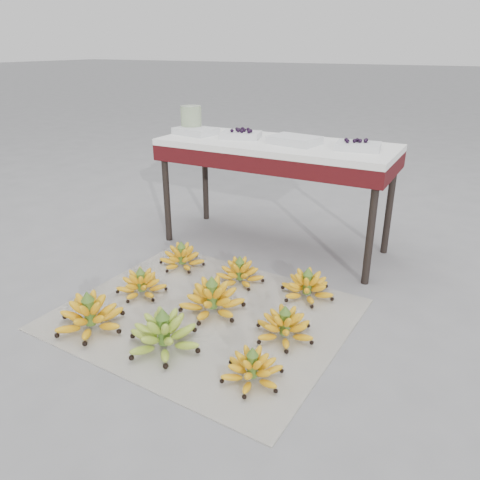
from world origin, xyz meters
The scene contains 17 objects.
ground centered at (0.00, 0.00, 0.00)m, with size 60.00×60.00×0.00m, color slate.
newspaper_mat centered at (-0.06, 0.02, 0.00)m, with size 1.25×1.05×0.01m, color white.
bunch_front_left centered at (-0.43, -0.31, 0.07)m, with size 0.38×0.38×0.18m.
bunch_front_center centered at (-0.07, -0.28, 0.07)m, with size 0.32×0.32×0.19m.
bunch_front_right centered at (0.34, -0.29, 0.05)m, with size 0.29×0.29×0.14m.
bunch_mid_left centered at (-0.44, 0.03, 0.06)m, with size 0.27×0.27×0.15m.
bunch_mid_center centered at (-0.04, 0.06, 0.07)m, with size 0.38×0.38×0.18m.
bunch_mid_right centered at (0.34, 0.02, 0.06)m, with size 0.27×0.27×0.16m.
bunch_back_left centered at (-0.44, 0.39, 0.06)m, with size 0.26×0.26×0.15m.
bunch_back_center centered at (-0.06, 0.37, 0.06)m, with size 0.31×0.31×0.15m.
bunch_back_right centered at (0.30, 0.39, 0.06)m, with size 0.34×0.34×0.16m.
vendor_table centered at (-0.11, 0.90, 0.57)m, with size 1.34×0.54×0.64m.
tray_far_left centered at (-0.64, 0.88, 0.66)m, with size 0.27×0.21×0.04m.
tray_left centered at (-0.34, 0.90, 0.66)m, with size 0.26×0.21×0.06m.
tray_right centered at (0.00, 0.89, 0.66)m, with size 0.29×0.23×0.04m.
tray_far_right centered at (0.35, 0.90, 0.66)m, with size 0.25×0.19×0.06m.
glass_jar centered at (-0.70, 0.93, 0.72)m, with size 0.13×0.13×0.16m, color #D9F0BF.
Camera 1 is at (0.96, -1.54, 1.15)m, focal length 35.00 mm.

